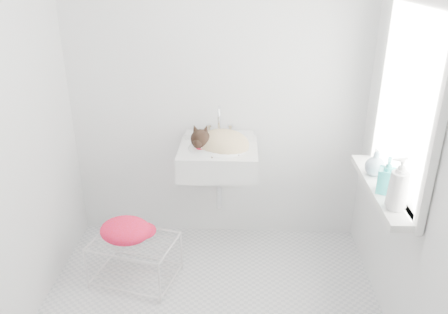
{
  "coord_description": "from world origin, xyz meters",
  "views": [
    {
      "loc": [
        0.18,
        -2.13,
        2.04
      ],
      "look_at": [
        0.07,
        0.5,
        0.88
      ],
      "focal_mm": 35.49,
      "sensor_mm": 36.0,
      "label": 1
    }
  ],
  "objects_px": {
    "sink": "(218,147)",
    "bottle_a": "(395,208)",
    "bottle_b": "(385,192)",
    "bottle_c": "(374,174)",
    "cat": "(220,143)",
    "wire_rack": "(135,261)"
  },
  "relations": [
    {
      "from": "sink",
      "to": "bottle_a",
      "type": "height_order",
      "value": "bottle_a"
    },
    {
      "from": "sink",
      "to": "bottle_b",
      "type": "relative_size",
      "value": 2.61
    },
    {
      "from": "bottle_b",
      "to": "bottle_c",
      "type": "height_order",
      "value": "bottle_b"
    },
    {
      "from": "cat",
      "to": "wire_rack",
      "type": "height_order",
      "value": "cat"
    },
    {
      "from": "sink",
      "to": "bottle_a",
      "type": "xyz_separation_m",
      "value": [
        0.98,
        -0.81,
        0.0
      ]
    },
    {
      "from": "bottle_c",
      "to": "wire_rack",
      "type": "bearing_deg",
      "value": 179.66
    },
    {
      "from": "wire_rack",
      "to": "bottle_a",
      "type": "bearing_deg",
      "value": -15.22
    },
    {
      "from": "sink",
      "to": "bottle_c",
      "type": "xyz_separation_m",
      "value": [
        0.98,
        -0.4,
        0.0
      ]
    },
    {
      "from": "wire_rack",
      "to": "bottle_c",
      "type": "bearing_deg",
      "value": -0.34
    },
    {
      "from": "cat",
      "to": "sink",
      "type": "bearing_deg",
      "value": 130.11
    },
    {
      "from": "cat",
      "to": "bottle_b",
      "type": "relative_size",
      "value": 1.89
    },
    {
      "from": "bottle_b",
      "to": "sink",
      "type": "bearing_deg",
      "value": 147.35
    },
    {
      "from": "wire_rack",
      "to": "cat",
      "type": "bearing_deg",
      "value": 33.07
    },
    {
      "from": "bottle_b",
      "to": "bottle_c",
      "type": "distance_m",
      "value": 0.23
    },
    {
      "from": "bottle_b",
      "to": "bottle_c",
      "type": "xyz_separation_m",
      "value": [
        0.0,
        0.23,
        0.0
      ]
    },
    {
      "from": "sink",
      "to": "wire_rack",
      "type": "distance_m",
      "value": 0.98
    },
    {
      "from": "sink",
      "to": "bottle_a",
      "type": "bearing_deg",
      "value": -39.57
    },
    {
      "from": "bottle_a",
      "to": "bottle_b",
      "type": "xyz_separation_m",
      "value": [
        0.0,
        0.18,
        0.0
      ]
    },
    {
      "from": "cat",
      "to": "wire_rack",
      "type": "bearing_deg",
      "value": -146.5
    },
    {
      "from": "bottle_a",
      "to": "cat",
      "type": "bearing_deg",
      "value": 140.62
    },
    {
      "from": "sink",
      "to": "cat",
      "type": "bearing_deg",
      "value": -50.32
    },
    {
      "from": "sink",
      "to": "bottle_b",
      "type": "xyz_separation_m",
      "value": [
        0.98,
        -0.63,
        0.0
      ]
    }
  ]
}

